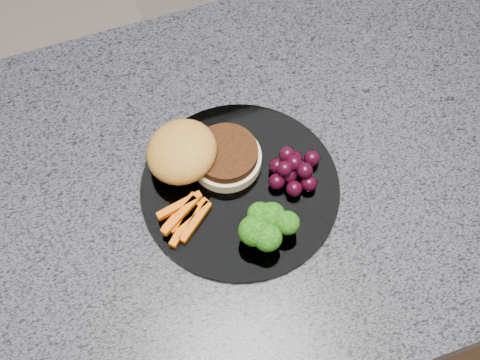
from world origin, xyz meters
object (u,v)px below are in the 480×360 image
Objects in this scene: burger at (198,155)px; grape_bunch at (294,170)px; plate at (240,188)px; island_cabinet at (266,281)px.

burger is 0.13m from grape_bunch.
plate is at bearing 174.27° from grape_bunch.
island_cabinet is at bearing -7.77° from burger.
grape_bunch is at bearing -17.16° from burger.
burger is at bearing 152.18° from grape_bunch.
island_cabinet is 0.51m from burger.
island_cabinet is at bearing 113.89° from grape_bunch.
island_cabinet is 15.55× the size of grape_bunch.
burger is (-0.10, 0.03, 0.50)m from island_cabinet.
burger reaches higher than grape_bunch.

